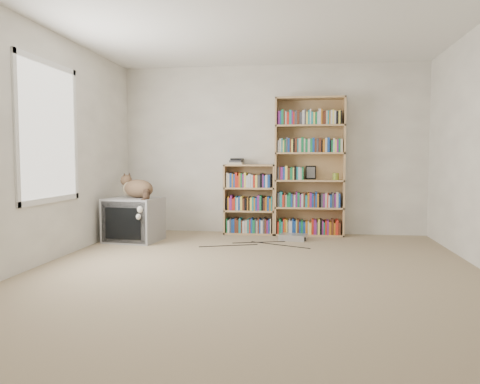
# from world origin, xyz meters

# --- Properties ---
(floor) EXTENTS (4.50, 5.00, 0.01)m
(floor) POSITION_xyz_m (0.00, 0.00, 0.00)
(floor) COLOR tan
(floor) RESTS_ON ground
(wall_back) EXTENTS (4.50, 0.02, 2.50)m
(wall_back) POSITION_xyz_m (0.00, 2.50, 1.25)
(wall_back) COLOR white
(wall_back) RESTS_ON floor
(wall_front) EXTENTS (4.50, 0.02, 2.50)m
(wall_front) POSITION_xyz_m (0.00, -2.50, 1.25)
(wall_front) COLOR white
(wall_front) RESTS_ON floor
(wall_left) EXTENTS (0.02, 5.00, 2.50)m
(wall_left) POSITION_xyz_m (-2.25, 0.00, 1.25)
(wall_left) COLOR white
(wall_left) RESTS_ON floor
(ceiling) EXTENTS (4.50, 5.00, 0.02)m
(ceiling) POSITION_xyz_m (0.00, 0.00, 2.50)
(ceiling) COLOR white
(ceiling) RESTS_ON wall_back
(window) EXTENTS (0.02, 1.22, 1.52)m
(window) POSITION_xyz_m (-2.24, 0.20, 1.40)
(window) COLOR white
(window) RESTS_ON wall_left
(crt_tv) EXTENTS (0.73, 0.68, 0.59)m
(crt_tv) POSITION_xyz_m (-1.80, 1.52, 0.29)
(crt_tv) COLOR gray
(crt_tv) RESTS_ON floor
(cat) EXTENTS (0.61, 0.69, 0.55)m
(cat) POSITION_xyz_m (-1.73, 1.52, 0.68)
(cat) COLOR #332314
(cat) RESTS_ON crt_tv
(bookcase_tall) EXTENTS (1.00, 0.30, 1.99)m
(bookcase_tall) POSITION_xyz_m (0.56, 2.36, 0.94)
(bookcase_tall) COLOR tan
(bookcase_tall) RESTS_ON floor
(bookcase_short) EXTENTS (0.75, 0.30, 1.03)m
(bookcase_short) POSITION_xyz_m (-0.32, 2.36, 0.48)
(bookcase_short) COLOR tan
(bookcase_short) RESTS_ON floor
(book_stack) EXTENTS (0.22, 0.28, 0.09)m
(book_stack) POSITION_xyz_m (-0.52, 2.35, 1.08)
(book_stack) COLOR red
(book_stack) RESTS_ON bookcase_short
(green_mug) EXTENTS (0.09, 0.09, 0.10)m
(green_mug) POSITION_xyz_m (0.93, 2.34, 0.86)
(green_mug) COLOR olive
(green_mug) RESTS_ON bookcase_tall
(framed_print) EXTENTS (0.15, 0.05, 0.20)m
(framed_print) POSITION_xyz_m (0.58, 2.44, 0.91)
(framed_print) COLOR black
(framed_print) RESTS_ON bookcase_tall
(dvd_player) EXTENTS (0.39, 0.31, 0.08)m
(dvd_player) POSITION_xyz_m (0.34, 1.88, 0.04)
(dvd_player) COLOR #B8B8BD
(dvd_player) RESTS_ON floor
(wall_outlet) EXTENTS (0.01, 0.08, 0.13)m
(wall_outlet) POSITION_xyz_m (-2.24, 1.86, 0.32)
(wall_outlet) COLOR silver
(wall_outlet) RESTS_ON wall_left
(floor_cables) EXTENTS (1.20, 0.70, 0.01)m
(floor_cables) POSITION_xyz_m (-0.23, 1.33, 0.00)
(floor_cables) COLOR black
(floor_cables) RESTS_ON floor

